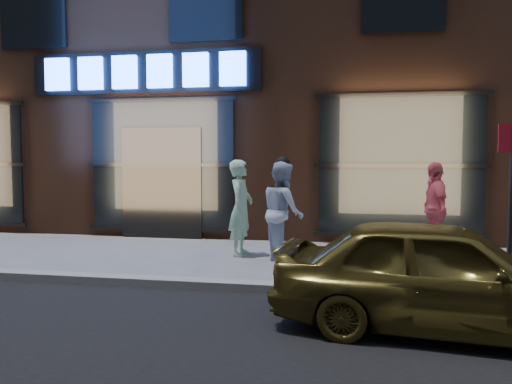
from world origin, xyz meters
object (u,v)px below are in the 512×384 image
at_px(man_cap, 283,211).
at_px(passerby, 434,209).
at_px(man_bowtie, 241,208).
at_px(sign_post, 512,194).
at_px(gold_sedan, 444,275).

bearing_deg(man_cap, passerby, -92.84).
xyz_separation_m(man_bowtie, sign_post, (3.85, -2.19, 0.46)).
xyz_separation_m(gold_sedan, sign_post, (1.00, 1.32, 0.74)).
bearing_deg(passerby, sign_post, 0.98).
bearing_deg(man_cap, man_bowtie, 43.01).
relative_size(man_cap, gold_sedan, 0.50).
distance_m(man_cap, sign_post, 3.57).
relative_size(passerby, sign_post, 0.77).
xyz_separation_m(passerby, gold_sedan, (-0.56, -4.06, -0.26)).
distance_m(man_bowtie, man_cap, 0.89).
relative_size(gold_sedan, sign_post, 1.56).
relative_size(man_bowtie, man_cap, 1.01).
distance_m(passerby, gold_sedan, 4.11).
bearing_deg(man_bowtie, man_cap, -109.07).
relative_size(passerby, gold_sedan, 0.49).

